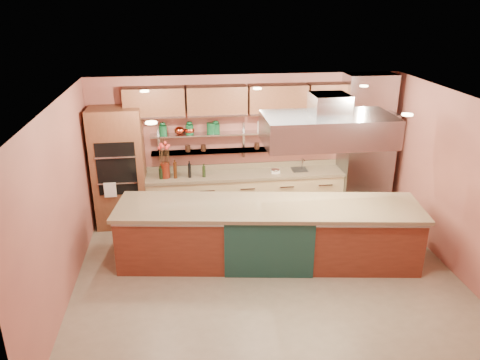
{
  "coord_description": "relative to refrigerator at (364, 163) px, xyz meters",
  "views": [
    {
      "loc": [
        -1.24,
        -6.29,
        4.17
      ],
      "look_at": [
        -0.31,
        1.0,
        1.27
      ],
      "focal_mm": 35.0,
      "sensor_mm": 36.0,
      "label": 1
    }
  ],
  "objects": [
    {
      "name": "ceiling",
      "position": [
        -2.35,
        -2.14,
        1.75
      ],
      "size": [
        6.0,
        5.0,
        0.02
      ],
      "primitive_type": "cube",
      "color": "black",
      "rests_on": "wall_back"
    },
    {
      "name": "wall_shelf_lower",
      "position": [
        -2.4,
        0.23,
        0.3
      ],
      "size": [
        3.6,
        0.26,
        0.03
      ],
      "primitive_type": "cube",
      "color": "#ADB0B5",
      "rests_on": "wall_back"
    },
    {
      "name": "floor",
      "position": [
        -2.35,
        -2.14,
        -1.06
      ],
      "size": [
        6.0,
        5.0,
        0.02
      ],
      "primitive_type": "cube",
      "color": "gray",
      "rests_on": "ground"
    },
    {
      "name": "wall_shelf_upper",
      "position": [
        -2.4,
        0.23,
        0.65
      ],
      "size": [
        3.6,
        0.26,
        0.03
      ],
      "primitive_type": "cube",
      "color": "#ADB0B5",
      "rests_on": "wall_back"
    },
    {
      "name": "copper_kettle",
      "position": [
        -3.64,
        0.23,
        0.74
      ],
      "size": [
        0.24,
        0.24,
        0.15
      ],
      "primitive_type": "ellipsoid",
      "rotation": [
        0.0,
        0.0,
        -0.3
      ],
      "color": "#DC5232",
      "rests_on": "wall_shelf_upper"
    },
    {
      "name": "ceiling_downlights",
      "position": [
        -2.35,
        -1.94,
        1.72
      ],
      "size": [
        4.0,
        2.8,
        0.02
      ],
      "primitive_type": "cube",
      "color": "#FFE5A5",
      "rests_on": "ceiling"
    },
    {
      "name": "wall_left",
      "position": [
        -5.35,
        -2.14,
        0.35
      ],
      "size": [
        0.04,
        5.0,
        2.8
      ],
      "primitive_type": "cube",
      "color": "#AF6252",
      "rests_on": "floor"
    },
    {
      "name": "wall_front",
      "position": [
        -2.35,
        -4.64,
        0.35
      ],
      "size": [
        6.0,
        0.04,
        2.8
      ],
      "primitive_type": "cube",
      "color": "#AF6252",
      "rests_on": "floor"
    },
    {
      "name": "wall_right",
      "position": [
        0.65,
        -2.14,
        0.35
      ],
      "size": [
        0.04,
        5.0,
        2.8
      ],
      "primitive_type": "cube",
      "color": "#AF6252",
      "rests_on": "floor"
    },
    {
      "name": "wall_back",
      "position": [
        -2.35,
        0.36,
        0.35
      ],
      "size": [
        6.0,
        0.04,
        2.8
      ],
      "primitive_type": "cube",
      "color": "#AF6252",
      "rests_on": "floor"
    },
    {
      "name": "back_counter",
      "position": [
        -2.4,
        0.06,
        -0.58
      ],
      "size": [
        3.84,
        0.64,
        0.93
      ],
      "primitive_type": "cube",
      "color": "tan",
      "rests_on": "floor"
    },
    {
      "name": "green_canister",
      "position": [
        -3.04,
        0.23,
        0.77
      ],
      "size": [
        0.19,
        0.19,
        0.2
      ],
      "primitive_type": "cylinder",
      "rotation": [
        0.0,
        0.0,
        -0.12
      ],
      "color": "#104E28",
      "rests_on": "wall_shelf_upper"
    },
    {
      "name": "oven_stack",
      "position": [
        -4.8,
        0.04,
        0.1
      ],
      "size": [
        0.95,
        0.64,
        2.3
      ],
      "primitive_type": "cube",
      "color": "brown",
      "rests_on": "floor"
    },
    {
      "name": "bar_faucet",
      "position": [
        -1.25,
        0.11,
        0.0
      ],
      "size": [
        0.04,
        0.04,
        0.24
      ],
      "primitive_type": "cylinder",
      "rotation": [
        0.0,
        0.0,
        0.3
      ],
      "color": "silver",
      "rests_on": "back_counter"
    },
    {
      "name": "range_hood",
      "position": [
        -1.36,
        -1.67,
        1.2
      ],
      "size": [
        2.0,
        1.0,
        0.45
      ],
      "primitive_type": "cube",
      "color": "#ADB0B5",
      "rests_on": "ceiling"
    },
    {
      "name": "upper_cabinets",
      "position": [
        -2.35,
        0.18,
        1.3
      ],
      "size": [
        4.6,
        0.36,
        0.55
      ],
      "primitive_type": "cube",
      "color": "brown",
      "rests_on": "wall_back"
    },
    {
      "name": "flower_vase",
      "position": [
        -3.94,
        0.01,
        0.03
      ],
      "size": [
        0.18,
        0.18,
        0.3
      ],
      "primitive_type": "cylinder",
      "rotation": [
        0.0,
        0.0,
        0.07
      ],
      "color": "#5F1B0E",
      "rests_on": "back_counter"
    },
    {
      "name": "refrigerator",
      "position": [
        0.0,
        0.0,
        0.0
      ],
      "size": [
        0.95,
        0.72,
        2.1
      ],
      "primitive_type": "cube",
      "color": "slate",
      "rests_on": "floor"
    },
    {
      "name": "oil_bottle_cluster",
      "position": [
        -3.62,
        0.01,
        0.03
      ],
      "size": [
        0.97,
        0.55,
        0.3
      ],
      "primitive_type": "cube",
      "rotation": [
        0.0,
        0.0,
        -0.32
      ],
      "color": "black",
      "rests_on": "back_counter"
    },
    {
      "name": "kitchen_scale",
      "position": [
        -1.81,
        0.01,
        -0.07
      ],
      "size": [
        0.17,
        0.13,
        0.09
      ],
      "primitive_type": "cube",
      "rotation": [
        0.0,
        0.0,
        -0.03
      ],
      "color": "white",
      "rests_on": "back_counter"
    },
    {
      "name": "island",
      "position": [
        -2.26,
        -1.67,
        -0.54
      ],
      "size": [
        4.94,
        1.71,
        1.01
      ],
      "primitive_type": "cube",
      "rotation": [
        0.0,
        0.0,
        -0.14
      ],
      "color": "brown",
      "rests_on": "floor"
    }
  ]
}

